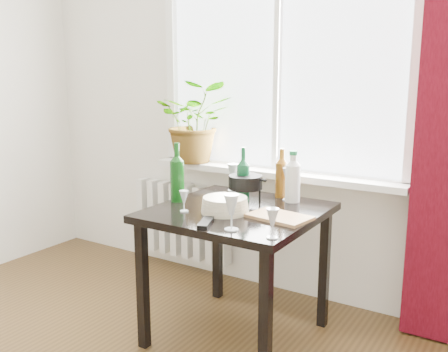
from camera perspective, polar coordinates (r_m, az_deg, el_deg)
The scene contains 18 objects.
window at distance 3.22m, azimuth 6.33°, elevation 14.23°, with size 1.72×0.08×1.62m.
windowsill at distance 3.22m, azimuth 5.48°, elevation 0.37°, with size 1.72×0.20×0.04m.
radiator at distance 3.73m, azimuth -4.81°, elevation -5.07°, with size 0.80×0.10×0.55m.
table at distance 2.70m, azimuth 1.55°, elevation -5.64°, with size 0.85×0.85×0.74m.
potted_plant at distance 3.45m, azimuth -3.22°, elevation 6.22°, with size 0.51×0.44×0.56m, color #457A20.
wine_bottle_left at distance 2.81m, azimuth -5.39°, elevation 0.48°, with size 0.08×0.08×0.34m, color #0B3E0E, non-canonical shape.
wine_bottle_right at distance 2.82m, azimuth 2.21°, elevation 0.25°, with size 0.07×0.07×0.31m, color #0D4524, non-canonical shape.
bottle_amber at distance 2.92m, azimuth 6.60°, elevation 0.43°, with size 0.07×0.07×0.29m, color #663A0B, non-canonical shape.
cleaning_bottle at distance 2.81m, azimuth 7.88°, elevation -0.01°, with size 0.08×0.08×0.30m, color silver, non-canonical shape.
wineglass_front_right at distance 2.29m, azimuth 0.87°, elevation -4.13°, with size 0.07×0.07×0.17m, color silver, non-canonical shape.
wineglass_far_right at distance 2.20m, azimuth 5.55°, elevation -5.38°, with size 0.06×0.06×0.14m, color silver, non-canonical shape.
wineglass_back_center at distance 2.85m, azimuth 7.49°, elevation -0.88°, with size 0.08×0.08×0.19m, color #B1B6BF, non-canonical shape.
wineglass_back_left at distance 3.06m, azimuth 1.05°, elevation -0.13°, with size 0.07×0.07×0.17m, color silver, non-canonical shape.
wineglass_front_left at distance 2.61m, azimuth -4.59°, elevation -2.87°, with size 0.05×0.05×0.11m, color silver, non-canonical shape.
plate_stack at distance 2.59m, azimuth 0.11°, elevation -3.35°, with size 0.25×0.25×0.08m, color beige.
fondue_pot at distance 2.82m, azimuth 2.47°, elevation -1.40°, with size 0.22×0.19×0.15m, color black, non-canonical shape.
tv_remote at distance 2.40m, azimuth -2.12°, elevation -5.34°, with size 0.05×0.17×0.02m, color black.
cutting_board at distance 2.51m, azimuth 6.35°, elevation -4.66°, with size 0.30×0.19×0.02m, color #AF814F.
Camera 1 is at (1.41, -0.67, 1.45)m, focal length 40.00 mm.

